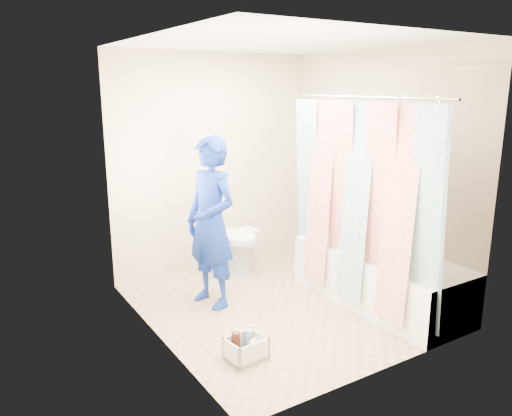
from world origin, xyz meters
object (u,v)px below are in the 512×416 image
bathtub (379,276)px  cleaning_caddy (247,349)px  plumber (211,223)px  toilet (230,237)px

bathtub → cleaning_caddy: bathtub is taller
plumber → toilet: bearing=125.9°
bathtub → toilet: toilet is taller
toilet → plumber: 0.97m
plumber → cleaning_caddy: (-0.24, -1.04, -0.72)m
bathtub → cleaning_caddy: 1.63m
toilet → cleaning_caddy: (-0.81, -1.71, -0.32)m
toilet → plumber: bearing=-142.3°
plumber → cleaning_caddy: size_ratio=5.13×
bathtub → toilet: size_ratio=2.18×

